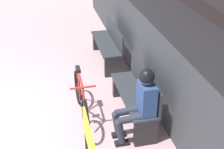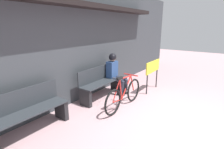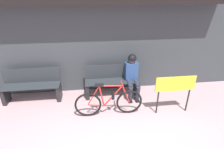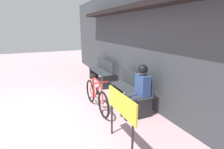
% 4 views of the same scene
% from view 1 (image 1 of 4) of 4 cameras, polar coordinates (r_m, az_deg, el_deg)
% --- Properties ---
extents(storefront_wall, '(12.00, 0.56, 3.20)m').
position_cam_1_polar(storefront_wall, '(5.12, 8.29, 10.62)').
color(storefront_wall, '#3D4247').
rests_on(storefront_wall, ground_plane).
extents(park_bench_near, '(1.50, 0.42, 0.88)m').
position_cam_1_polar(park_bench_near, '(5.24, 4.39, -4.05)').
color(park_bench_near, '#2D3338').
rests_on(park_bench_near, ground_plane).
extents(bicycle, '(1.61, 0.40, 0.85)m').
position_cam_1_polar(bicycle, '(5.26, -5.64, -4.70)').
color(bicycle, black).
rests_on(bicycle, ground_plane).
extents(person_seated, '(0.34, 0.62, 1.22)m').
position_cam_1_polar(person_seated, '(4.62, 5.15, -4.72)').
color(person_seated, '#2D3342').
rests_on(person_seated, ground_plane).
extents(park_bench_far, '(1.49, 0.42, 0.88)m').
position_cam_1_polar(park_bench_far, '(7.08, -0.72, 5.40)').
color(park_bench_far, '#2D3338').
rests_on(park_bench_far, ground_plane).
extents(signboard, '(0.96, 0.04, 0.97)m').
position_cam_1_polar(signboard, '(3.82, -3.99, -12.92)').
color(signboard, '#232326').
rests_on(signboard, ground_plane).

